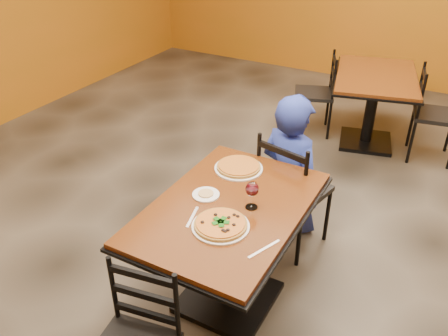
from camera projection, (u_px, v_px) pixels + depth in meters
The scene contains 16 objects.
floor at pixel (261, 254), 3.39m from camera, with size 7.00×8.00×0.01m, color black.
table_main at pixel (229, 232), 2.72m from camera, with size 0.83×1.23×0.75m.
table_second at pixel (374, 94), 4.59m from camera, with size 1.02×1.30×0.75m.
chair_main_far at pixel (294, 190), 3.28m from camera, with size 0.41×0.41×0.91m, color black, non-canonical shape.
chair_second_left at pixel (314, 94), 4.90m from camera, with size 0.39×0.39×0.86m, color black, non-canonical shape.
chair_second_right at pixel (436, 115), 4.40m from camera, with size 0.41×0.41×0.90m, color black, non-canonical shape.
diner at pixel (291, 161), 3.47m from camera, with size 0.56×0.36×1.07m, color #1C309B.
plate_main at pixel (221, 226), 2.45m from camera, with size 0.31×0.31×0.01m, color white.
pizza_main at pixel (221, 224), 2.45m from camera, with size 0.28×0.28×0.02m, color maroon.
plate_far at pixel (239, 168), 2.96m from camera, with size 0.31×0.31×0.01m, color white.
pizza_far at pixel (239, 166), 2.96m from camera, with size 0.28×0.28×0.02m, color orange.
side_plate at pixel (206, 195), 2.71m from camera, with size 0.16×0.16×0.01m, color white.
dip at pixel (206, 193), 2.70m from camera, with size 0.09×0.09×0.01m, color tan.
wine_glass at pixel (252, 194), 2.56m from camera, with size 0.08×0.08×0.18m, color white, non-canonical shape.
fork at pixel (192, 217), 2.53m from camera, with size 0.01×0.19×0.00m, color silver.
knife at pixel (264, 249), 2.30m from camera, with size 0.01×0.21×0.00m, color silver.
Camera 1 is at (1.00, -2.39, 2.28)m, focal length 37.16 mm.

